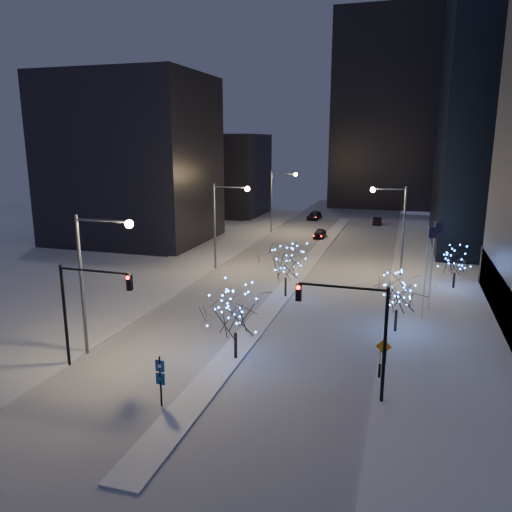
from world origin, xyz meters
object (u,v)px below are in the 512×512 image
at_px(street_lamp_east, 395,219).
at_px(construction_sign, 383,349).
at_px(holiday_tree_median_far, 286,262).
at_px(wayfinding_sign, 160,376).
at_px(holiday_tree_plaza_far, 456,261).
at_px(traffic_signal_west, 84,300).
at_px(traffic_signal_east, 358,323).
at_px(car_far, 314,216).
at_px(street_lamp_w_mid, 223,215).
at_px(car_mid, 377,221).
at_px(car_near, 320,234).
at_px(holiday_tree_median_near, 235,312).
at_px(holiday_tree_plaza_near, 398,292).
at_px(street_lamp_w_far, 278,193).
at_px(street_lamp_w_near, 94,266).

height_order(street_lamp_east, construction_sign, street_lamp_east).
bearing_deg(holiday_tree_median_far, wayfinding_sign, -95.33).
bearing_deg(holiday_tree_plaza_far, traffic_signal_west, -133.02).
relative_size(traffic_signal_east, car_far, 1.41).
distance_m(car_far, wayfinding_sign, 70.98).
distance_m(street_lamp_east, holiday_tree_median_far, 15.05).
distance_m(holiday_tree_plaza_far, construction_sign, 21.31).
relative_size(street_lamp_w_mid, construction_sign, 5.72).
height_order(street_lamp_w_mid, car_mid, street_lamp_w_mid).
distance_m(street_lamp_w_mid, holiday_tree_median_far, 12.87).
distance_m(wayfinding_sign, construction_sign, 14.94).
distance_m(street_lamp_east, holiday_tree_plaza_far, 7.93).
distance_m(car_far, construction_sign, 63.78).
height_order(car_near, holiday_tree_median_near, holiday_tree_median_near).
distance_m(traffic_signal_west, construction_sign, 20.03).
distance_m(car_far, holiday_tree_plaza_near, 57.88).
bearing_deg(traffic_signal_east, holiday_tree_median_far, 115.40).
bearing_deg(street_lamp_east, traffic_signal_west, -121.69).
xyz_separation_m(street_lamp_w_far, car_mid, (15.23, 13.50, -5.85)).
distance_m(traffic_signal_west, wayfinding_sign, 8.06).
distance_m(traffic_signal_west, car_near, 50.26).
height_order(traffic_signal_west, traffic_signal_east, same).
distance_m(traffic_signal_east, holiday_tree_plaza_far, 26.58).
xyz_separation_m(street_lamp_w_near, holiday_tree_median_far, (9.44, 16.77, -2.98)).
height_order(street_lamp_w_mid, holiday_tree_plaza_far, street_lamp_w_mid).
relative_size(street_lamp_w_mid, traffic_signal_east, 1.43).
relative_size(car_mid, holiday_tree_plaza_far, 0.92).
bearing_deg(holiday_tree_median_far, construction_sign, -52.27).
xyz_separation_m(street_lamp_w_near, construction_sign, (19.24, 4.11, -5.30)).
relative_size(car_far, holiday_tree_median_far, 0.96).
relative_size(traffic_signal_east, wayfinding_sign, 2.28).
bearing_deg(street_lamp_w_near, holiday_tree_median_far, 60.63).
distance_m(street_lamp_w_mid, car_mid, 41.81).
bearing_deg(holiday_tree_median_near, street_lamp_w_near, -167.54).
relative_size(street_lamp_w_far, holiday_tree_median_near, 1.91).
xyz_separation_m(holiday_tree_median_near, holiday_tree_plaza_far, (15.77, 22.40, -0.57)).
relative_size(street_lamp_w_near, street_lamp_w_mid, 1.00).
height_order(street_lamp_w_far, street_lamp_east, same).
distance_m(car_near, construction_sign, 45.08).
relative_size(street_lamp_east, car_near, 2.40).
bearing_deg(car_far, street_lamp_w_far, -96.79).
bearing_deg(street_lamp_east, car_far, 112.61).
distance_m(traffic_signal_east, car_near, 49.88).
bearing_deg(street_lamp_w_mid, holiday_tree_plaza_far, -1.18).
bearing_deg(traffic_signal_east, street_lamp_east, 87.74).
xyz_separation_m(holiday_tree_median_far, construction_sign, (9.80, -12.67, -2.31)).
height_order(street_lamp_w_near, car_near, street_lamp_w_near).
distance_m(street_lamp_w_far, street_lamp_east, 29.08).
bearing_deg(holiday_tree_plaza_far, holiday_tree_plaza_near, -110.87).
relative_size(street_lamp_east, car_mid, 2.52).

